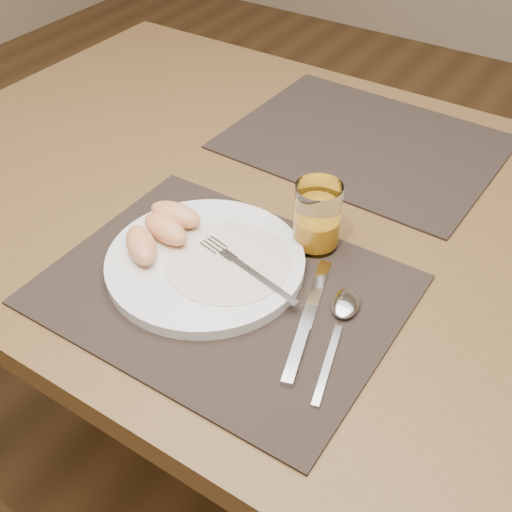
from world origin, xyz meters
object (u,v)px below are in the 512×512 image
at_px(plate, 205,262).
at_px(table, 298,247).
at_px(spoon, 343,312).
at_px(placemat_near, 223,289).
at_px(placemat_far, 364,143).
at_px(knife, 305,328).
at_px(juice_glass, 317,219).
at_px(fork, 240,265).

bearing_deg(plate, table, 80.21).
distance_m(plate, spoon, 0.20).
bearing_deg(plate, placemat_near, -26.23).
distance_m(placemat_near, placemat_far, 0.44).
bearing_deg(placemat_far, spoon, -67.65).
bearing_deg(spoon, plate, -173.95).
xyz_separation_m(plate, knife, (0.17, -0.03, -0.01)).
distance_m(plate, juice_glass, 0.16).
relative_size(placemat_near, fork, 2.59).
relative_size(knife, juice_glass, 2.18).
height_order(placemat_far, fork, fork).
bearing_deg(placemat_near, placemat_far, 91.21).
distance_m(placemat_near, juice_glass, 0.16).
bearing_deg(placemat_far, plate, -94.84).
relative_size(placemat_far, juice_glass, 4.57).
xyz_separation_m(placemat_near, placemat_far, (-0.01, 0.44, 0.00)).
distance_m(spoon, juice_glass, 0.15).
height_order(fork, juice_glass, juice_glass).
relative_size(placemat_far, plate, 1.67).
bearing_deg(placemat_far, table, -90.32).
bearing_deg(fork, juice_glass, 65.15).
bearing_deg(table, placemat_near, -87.25).
xyz_separation_m(table, fork, (0.01, -0.19, 0.11)).
bearing_deg(spoon, fork, -176.76).
relative_size(placemat_near, juice_glass, 4.57).
distance_m(table, juice_glass, 0.16).
height_order(knife, spoon, spoon).
bearing_deg(juice_glass, table, 132.34).
bearing_deg(placemat_far, fork, -88.09).
height_order(placemat_near, fork, fork).
height_order(fork, knife, fork).
xyz_separation_m(placemat_far, juice_glass, (0.07, -0.29, 0.05)).
xyz_separation_m(plate, spoon, (0.20, 0.02, -0.00)).
distance_m(fork, juice_glass, 0.13).
bearing_deg(juice_glass, knife, -65.27).
bearing_deg(juice_glass, spoon, -46.71).
relative_size(table, juice_glass, 14.21).
bearing_deg(juice_glass, plate, -128.96).
bearing_deg(plate, placemat_far, 85.16).
relative_size(plate, juice_glass, 2.74).
bearing_deg(placemat_near, plate, 153.77).
xyz_separation_m(placemat_near, plate, (-0.04, 0.02, 0.01)).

